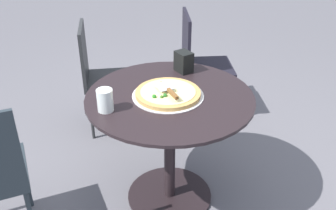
% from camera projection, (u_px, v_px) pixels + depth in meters
% --- Properties ---
extents(ground_plane, '(10.00, 10.00, 0.00)m').
position_uv_depth(ground_plane, '(170.00, 196.00, 2.49)').
color(ground_plane, slate).
extents(patio_table, '(0.93, 0.93, 0.74)m').
position_uv_depth(patio_table, '(170.00, 128.00, 2.23)').
color(patio_table, black).
rests_on(patio_table, ground).
extents(pizza_on_tray, '(0.40, 0.40, 0.05)m').
position_uv_depth(pizza_on_tray, '(168.00, 93.00, 2.12)').
color(pizza_on_tray, silver).
rests_on(pizza_on_tray, patio_table).
extents(pizza_server, '(0.21, 0.14, 0.02)m').
position_uv_depth(pizza_server, '(169.00, 90.00, 2.07)').
color(pizza_server, silver).
rests_on(pizza_server, pizza_on_tray).
extents(drinking_cup, '(0.08, 0.08, 0.12)m').
position_uv_depth(drinking_cup, '(105.00, 100.00, 1.96)').
color(drinking_cup, white).
rests_on(drinking_cup, patio_table).
extents(napkin_dispenser, '(0.13, 0.13, 0.13)m').
position_uv_depth(napkin_dispenser, '(184.00, 62.00, 2.37)').
color(napkin_dispenser, black).
rests_on(napkin_dispenser, patio_table).
extents(patio_chair_near, '(0.44, 0.44, 0.88)m').
position_uv_depth(patio_chair_near, '(199.00, 59.00, 3.16)').
color(patio_chair_near, black).
rests_on(patio_chair_near, ground).
extents(patio_chair_far, '(0.44, 0.44, 0.86)m').
position_uv_depth(patio_chair_far, '(99.00, 72.00, 2.95)').
color(patio_chair_far, '#2C2D2E').
rests_on(patio_chair_far, ground).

